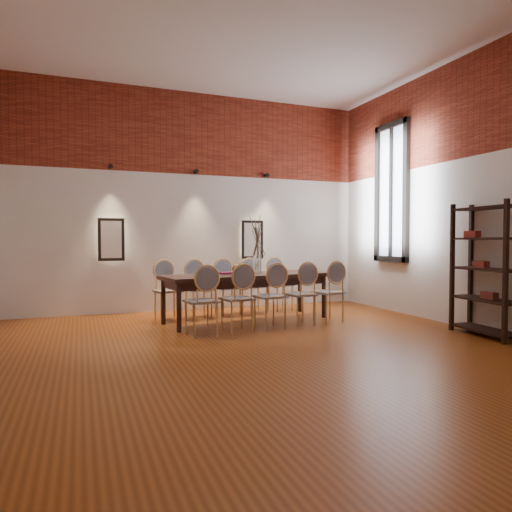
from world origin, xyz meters
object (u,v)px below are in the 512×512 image
object	(u,v)px
chair_far_a	(168,291)
book	(227,273)
chair_near_b	(237,299)
chair_far_e	(280,284)
chair_near_e	(328,292)
vase	(257,264)
dining_table	(247,297)
chair_near_a	(201,301)
chair_far_c	(228,287)
shelving_rack	(487,269)
chair_far_b	(199,289)
chair_near_c	(270,296)
chair_far_d	(255,286)
bowl	(240,269)
chair_near_d	(300,294)

from	to	relation	value
chair_far_a	book	xyz separation A→B (m)	(0.87, -0.42, 0.30)
chair_near_b	chair_far_e	xyz separation A→B (m)	(1.40, 1.63, 0.00)
chair_near_e	chair_far_a	world-z (taller)	same
chair_near_e	vase	bearing A→B (deg)	141.33
chair_near_e	chair_near_b	bearing A→B (deg)	180.00
dining_table	chair_near_a	world-z (taller)	chair_near_a
chair_far_c	shelving_rack	size ratio (longest dim) A/B	0.52
chair_far_a	shelving_rack	size ratio (longest dim) A/B	0.52
chair_near_a	chair_near_e	xyz separation A→B (m)	(2.13, 0.30, 0.00)
chair_far_c	chair_far_e	size ratio (longest dim) A/B	1.00
chair_near_a	chair_far_b	xyz separation A→B (m)	(0.34, 1.48, 0.00)
dining_table	book	size ratio (longest dim) A/B	10.34
chair_far_b	dining_table	bearing A→B (deg)	127.05
chair_far_a	book	size ratio (longest dim) A/B	3.62
chair_near_c	chair_near_e	size ratio (longest dim) A/B	1.00
chair_far_d	chair_far_c	bearing A→B (deg)	0.00
chair_near_a	chair_far_a	xyz separation A→B (m)	(-0.20, 1.41, 0.00)
vase	shelving_rack	xyz separation A→B (m)	(2.42, -2.28, 0.00)
dining_table	shelving_rack	world-z (taller)	shelving_rack
chair_far_b	bowl	bearing A→B (deg)	116.49
chair_near_a	chair_far_b	bearing A→B (deg)	69.32
chair_near_a	chair_far_a	distance (m)	1.42
chair_far_e	book	xyz separation A→B (m)	(-1.26, -0.72, 0.30)
chair_far_b	chair_far_d	distance (m)	1.08
chair_far_c	vase	bearing A→B (deg)	104.60
chair_far_b	chair_far_e	xyz separation A→B (m)	(1.60, 0.22, 0.00)
dining_table	chair_far_d	distance (m)	0.90
chair_near_e	chair_far_b	xyz separation A→B (m)	(-1.79, 1.19, 0.00)
shelving_rack	chair_far_b	bearing A→B (deg)	142.74
chair_near_b	chair_far_e	size ratio (longest dim) A/B	1.00
chair_far_e	shelving_rack	bearing A→B (deg)	109.85
chair_far_d	shelving_rack	size ratio (longest dim) A/B	0.52
chair_far_e	chair_near_b	bearing A→B (deg)	41.44
vase	book	distance (m)	0.51
chair_far_c	shelving_rack	distance (m)	4.03
chair_near_a	shelving_rack	bearing A→B (deg)	-29.32
chair_near_c	shelving_rack	xyz separation A→B (m)	(2.50, -1.54, 0.43)
chair_near_d	chair_far_d	world-z (taller)	same
chair_near_b	vase	xyz separation A→B (m)	(0.62, 0.81, 0.43)
chair_far_b	bowl	distance (m)	0.93
chair_near_e	chair_near_a	bearing A→B (deg)	-180.00
dining_table	shelving_rack	size ratio (longest dim) A/B	1.49
chair_near_b	chair_near_c	world-z (taller)	same
chair_near_b	shelving_rack	bearing A→B (deg)	-33.79
chair_near_c	shelving_rack	distance (m)	2.97
chair_far_d	vase	world-z (taller)	vase
chair_far_e	chair_near_e	bearing A→B (deg)	90.00
chair_near_a	chair_near_b	distance (m)	0.54
chair_near_a	bowl	bearing A→B (deg)	35.82
chair_near_a	book	world-z (taller)	chair_near_a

